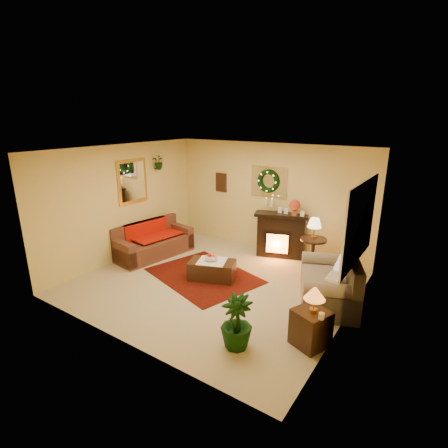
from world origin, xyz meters
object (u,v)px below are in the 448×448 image
Objects in this scene: sofa at (153,238)px; fireplace at (281,234)px; coffee_table at (212,269)px; side_table_round at (312,256)px; end_table_square at (311,328)px; loveseat at (328,280)px.

fireplace reaches higher than sofa.
sofa is 2.99m from fireplace.
sofa is 2.01× the size of coffee_table.
side_table_round is 1.30× the size of end_table_square.
coffee_table is at bearing 1.39° from sofa.
loveseat is 1.40m from end_table_square.
fireplace is at bearing 42.03° from sofa.
side_table_round is 2.17m from coffee_table.
end_table_square is at bearing -76.85° from fireplace.
loveseat is at bearing -10.24° from coffee_table.
loveseat is 2.16× the size of side_table_round.
loveseat is (4.10, 0.17, -0.01)m from sofa.
fireplace is at bearing 50.58° from coffee_table.
loveseat is 1.32m from side_table_round.
coffee_table is (-2.22, -0.42, -0.21)m from loveseat.
end_table_square is at bearing -70.17° from side_table_round.
loveseat reaches higher than side_table_round.
fireplace is at bearing 159.29° from side_table_round.
sofa is at bearing 159.68° from loveseat.
fireplace is at bearing 122.41° from end_table_square.
sofa is 1.90m from coffee_table.
side_table_round is at bearing 24.28° from coffee_table.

